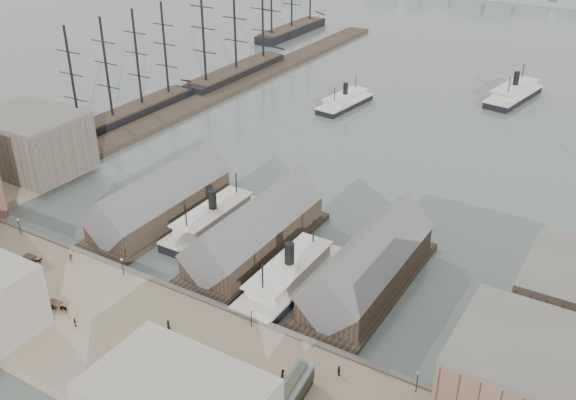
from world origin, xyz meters
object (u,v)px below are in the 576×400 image
Objects in this scene: horse_cart_right at (267,389)px; horse_cart_center at (61,307)px; horse_cart_left at (36,260)px; ferry_docked_west at (214,219)px; tram at (293,392)px.

horse_cart_center is at bearing 85.37° from horse_cart_right.
horse_cart_left is 0.92× the size of horse_cart_center.
horse_cart_center is at bearing -95.01° from ferry_docked_west.
horse_cart_left is (-20.03, -32.17, 0.40)m from ferry_docked_west.
horse_cart_right is at bearing 179.12° from tram.
tram is 46.72m from horse_cart_center.
horse_cart_right is (58.71, -5.90, -0.02)m from horse_cart_left.
tram reaches higher than horse_cart_left.
horse_cart_center is at bearing 177.05° from tram.
horse_cart_left is 59.01m from horse_cart_right.
tram is 2.18× the size of horse_cart_center.
horse_cart_left is at bearing 168.79° from tram.
horse_cart_center is (-3.53, -40.34, 0.46)m from ferry_docked_west.
tram is at bearing -94.31° from horse_cart_left.
horse_cart_center is (-46.63, -2.69, -1.11)m from tram.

